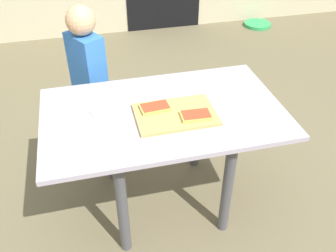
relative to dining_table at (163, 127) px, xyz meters
name	(u,v)px	position (x,y,z in m)	size (l,w,h in m)	color
ground_plane	(164,200)	(0.00, 0.00, -0.59)	(16.00, 16.00, 0.00)	#6C6246
dining_table	(163,127)	(0.00, 0.00, 0.00)	(1.29, 0.77, 0.70)	#B0A6B6
cutting_board	(175,114)	(0.05, -0.06, 0.11)	(0.42, 0.29, 0.02)	tan
pizza_slice_near_right	(196,115)	(0.15, -0.12, 0.13)	(0.16, 0.10, 0.02)	#D3B255
pizza_slice_far_left	(155,107)	(-0.04, 0.01, 0.13)	(0.17, 0.11, 0.02)	#D3B255
plate_white_left	(107,109)	(-0.29, 0.08, 0.11)	(0.18, 0.18, 0.01)	white
child_left	(89,75)	(-0.36, 0.61, 0.04)	(0.24, 0.28, 1.10)	navy
garden_hose_coil	(257,24)	(1.83, 2.55, -0.57)	(0.33, 0.33, 0.04)	green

